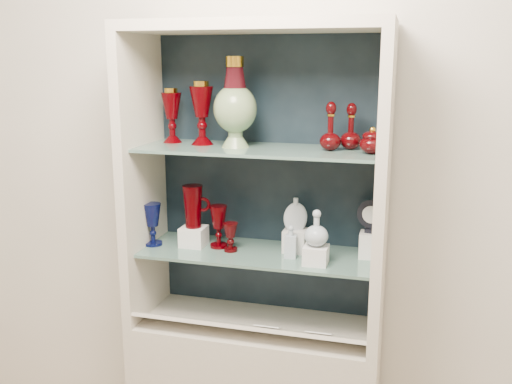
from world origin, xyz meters
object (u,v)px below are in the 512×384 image
(pedestal_lamp_right, at_px, (172,115))
(clear_round_decanter, at_px, (316,229))
(enamel_urn, at_px, (235,102))
(cobalt_goblet, at_px, (153,224))
(ruby_goblet_small, at_px, (230,237))
(flat_flask, at_px, (296,213))
(ruby_decanter_a, at_px, (331,123))
(lidded_bowl, at_px, (372,140))
(pedestal_lamp_left, at_px, (202,113))
(clear_square_bottle, at_px, (291,241))
(ruby_goblet_tall, at_px, (219,227))
(ruby_decanter_b, at_px, (351,125))
(cameo_medallion, at_px, (371,216))
(ruby_pitcher, at_px, (193,206))

(pedestal_lamp_right, bearing_deg, clear_round_decanter, -12.29)
(enamel_urn, height_order, cobalt_goblet, enamel_urn)
(ruby_goblet_small, distance_m, flat_flask, 0.28)
(ruby_decanter_a, distance_m, lidded_bowl, 0.17)
(pedestal_lamp_left, bearing_deg, clear_square_bottle, -9.91)
(ruby_decanter_a, distance_m, cobalt_goblet, 0.84)
(pedestal_lamp_right, height_order, clear_square_bottle, pedestal_lamp_right)
(enamel_urn, relative_size, ruby_decanter_a, 1.69)
(flat_flask, bearing_deg, ruby_goblet_small, 170.58)
(pedestal_lamp_right, xyz_separation_m, clear_square_bottle, (0.52, -0.09, -0.46))
(lidded_bowl, height_order, flat_flask, lidded_bowl)
(ruby_goblet_tall, bearing_deg, ruby_decanter_b, 4.57)
(pedestal_lamp_right, height_order, lidded_bowl, pedestal_lamp_right)
(ruby_decanter_a, height_order, flat_flask, ruby_decanter_a)
(ruby_decanter_b, distance_m, clear_round_decanter, 0.41)
(clear_square_bottle, relative_size, cameo_medallion, 0.98)
(ruby_goblet_small, bearing_deg, clear_round_decanter, -9.21)
(ruby_decanter_b, relative_size, cameo_medallion, 1.39)
(clear_round_decanter, relative_size, cameo_medallion, 1.00)
(ruby_goblet_tall, bearing_deg, pedestal_lamp_right, 168.02)
(lidded_bowl, distance_m, ruby_goblet_tall, 0.71)
(ruby_goblet_tall, bearing_deg, pedestal_lamp_left, 164.19)
(pedestal_lamp_left, xyz_separation_m, clear_round_decanter, (0.49, -0.11, -0.41))
(cobalt_goblet, distance_m, ruby_pitcher, 0.19)
(pedestal_lamp_right, xyz_separation_m, ruby_goblet_small, (0.27, -0.08, -0.47))
(ruby_goblet_tall, height_order, cameo_medallion, cameo_medallion)
(cobalt_goblet, relative_size, clear_square_bottle, 1.36)
(flat_flask, distance_m, cameo_medallion, 0.30)
(cobalt_goblet, bearing_deg, pedestal_lamp_left, 17.36)
(ruby_decanter_b, bearing_deg, ruby_goblet_tall, -175.43)
(enamel_urn, distance_m, clear_square_bottle, 0.58)
(ruby_goblet_small, height_order, clear_round_decanter, clear_round_decanter)
(lidded_bowl, distance_m, cobalt_goblet, 0.95)
(ruby_goblet_small, distance_m, clear_square_bottle, 0.25)
(clear_square_bottle, height_order, cameo_medallion, cameo_medallion)
(clear_round_decanter, bearing_deg, clear_square_bottle, 156.88)
(cameo_medallion, bearing_deg, pedestal_lamp_left, -166.58)
(pedestal_lamp_left, height_order, ruby_goblet_tall, pedestal_lamp_left)
(lidded_bowl, relative_size, flat_flask, 0.74)
(ruby_decanter_b, xyz_separation_m, clear_round_decanter, (-0.10, -0.13, -0.38))
(pedestal_lamp_left, relative_size, clear_round_decanter, 1.87)
(clear_square_bottle, bearing_deg, lidded_bowl, 0.97)
(pedestal_lamp_left, distance_m, pedestal_lamp_right, 0.14)
(enamel_urn, xyz_separation_m, ruby_goblet_small, (-0.02, -0.02, -0.53))
(clear_square_bottle, distance_m, flat_flask, 0.12)
(pedestal_lamp_left, bearing_deg, enamel_urn, -12.67)
(pedestal_lamp_right, height_order, ruby_decanter_b, pedestal_lamp_right)
(ruby_goblet_tall, xyz_separation_m, clear_square_bottle, (0.31, -0.05, -0.02))
(ruby_decanter_b, relative_size, ruby_goblet_small, 1.59)
(clear_square_bottle, bearing_deg, ruby_goblet_tall, 171.45)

